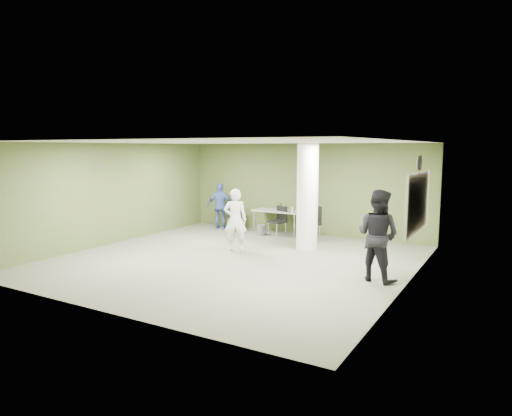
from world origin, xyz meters
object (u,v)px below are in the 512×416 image
Objects in this scene: chair_back_left at (234,214)px; woman_white at (235,220)px; man_blue at (221,206)px; man_black at (378,235)px; folding_table at (278,212)px.

woman_white reaches higher than chair_back_left.
man_black is at bearing 129.19° from man_blue.
man_blue reaches higher than chair_back_left.
man_black is (4.03, -3.48, 0.24)m from folding_table.
chair_back_left is at bearing -14.08° from man_black.
woman_white reaches higher than folding_table.
man_blue is (-0.67, 0.23, 0.20)m from chair_back_left.
man_blue is at bearing -5.70° from chair_back_left.
man_blue is at bearing -12.94° from man_black.
man_black is (3.93, -0.86, 0.12)m from woman_white.
man_blue is (-2.04, -0.18, 0.07)m from folding_table.
man_black reaches higher than man_blue.
man_blue is (-6.06, 3.30, -0.17)m from man_black.
chair_back_left is at bearing -85.49° from woman_white.
man_black reaches higher than woman_white.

